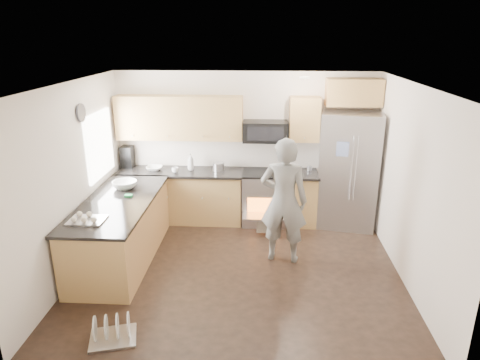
# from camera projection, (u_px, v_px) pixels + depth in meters

# --- Properties ---
(ground) EXTENTS (4.50, 4.50, 0.00)m
(ground) POSITION_uv_depth(u_px,v_px,m) (239.00, 270.00, 6.09)
(ground) COLOR black
(ground) RESTS_ON ground
(room_shell) EXTENTS (4.54, 4.04, 2.62)m
(room_shell) POSITION_uv_depth(u_px,v_px,m) (236.00, 157.00, 5.56)
(room_shell) COLOR silver
(room_shell) RESTS_ON ground
(back_cabinet_run) EXTENTS (4.45, 0.64, 2.50)m
(back_cabinet_run) POSITION_uv_depth(u_px,v_px,m) (211.00, 168.00, 7.46)
(back_cabinet_run) COLOR #B57F48
(back_cabinet_run) RESTS_ON ground
(peninsula) EXTENTS (0.96, 2.36, 1.04)m
(peninsula) POSITION_uv_depth(u_px,v_px,m) (120.00, 230.00, 6.27)
(peninsula) COLOR #B57F48
(peninsula) RESTS_ON ground
(stove_range) EXTENTS (0.76, 0.97, 1.79)m
(stove_range) POSITION_uv_depth(u_px,v_px,m) (264.00, 186.00, 7.45)
(stove_range) COLOR #B7B7BC
(stove_range) RESTS_ON ground
(refrigerator) EXTENTS (1.09, 0.91, 1.98)m
(refrigerator) POSITION_uv_depth(u_px,v_px,m) (348.00, 170.00, 7.27)
(refrigerator) COLOR #B7B7BC
(refrigerator) RESTS_ON ground
(person) EXTENTS (0.74, 0.55, 1.85)m
(person) POSITION_uv_depth(u_px,v_px,m) (284.00, 201.00, 6.10)
(person) COLOR gray
(person) RESTS_ON ground
(dish_rack) EXTENTS (0.58, 0.51, 0.31)m
(dish_rack) POSITION_uv_depth(u_px,v_px,m) (113.00, 333.00, 4.69)
(dish_rack) COLOR #B7B7BC
(dish_rack) RESTS_ON ground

